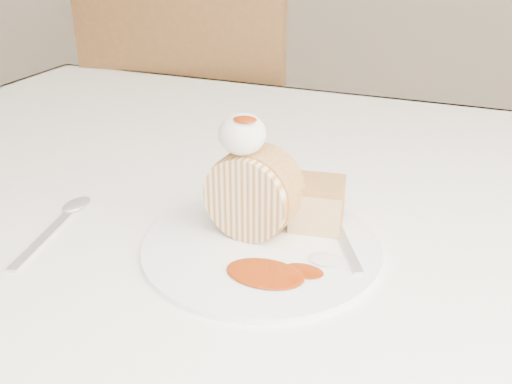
% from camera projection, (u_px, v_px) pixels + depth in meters
% --- Properties ---
extents(table, '(1.40, 0.90, 0.75)m').
position_uv_depth(table, '(291.00, 251.00, 0.75)').
color(table, white).
rests_on(table, ground).
extents(chair_far, '(0.52, 0.52, 0.99)m').
position_uv_depth(chair_far, '(201.00, 133.00, 1.44)').
color(chair_far, brown).
rests_on(chair_far, ground).
extents(plate, '(0.28, 0.28, 0.01)m').
position_uv_depth(plate, '(262.00, 246.00, 0.58)').
color(plate, white).
rests_on(plate, table).
extents(roulade_slice, '(0.09, 0.06, 0.09)m').
position_uv_depth(roulade_slice, '(253.00, 193.00, 0.58)').
color(roulade_slice, beige).
rests_on(roulade_slice, plate).
extents(cake_chunk, '(0.06, 0.06, 0.05)m').
position_uv_depth(cake_chunk, '(317.00, 207.00, 0.60)').
color(cake_chunk, '#BA7D46').
rests_on(cake_chunk, plate).
extents(whipped_cream, '(0.05, 0.05, 0.04)m').
position_uv_depth(whipped_cream, '(242.00, 134.00, 0.55)').
color(whipped_cream, silver).
rests_on(whipped_cream, roulade_slice).
extents(caramel_drizzle, '(0.02, 0.02, 0.01)m').
position_uv_depth(caramel_drizzle, '(245.00, 114.00, 0.53)').
color(caramel_drizzle, maroon).
rests_on(caramel_drizzle, whipped_cream).
extents(caramel_pool, '(0.08, 0.06, 0.00)m').
position_uv_depth(caramel_pool, '(265.00, 273.00, 0.53)').
color(caramel_pool, maroon).
rests_on(caramel_pool, plate).
extents(fork, '(0.08, 0.14, 0.00)m').
position_uv_depth(fork, '(346.00, 245.00, 0.57)').
color(fork, silver).
rests_on(fork, plate).
extents(spoon, '(0.05, 0.15, 0.00)m').
position_uv_depth(spoon, '(43.00, 240.00, 0.60)').
color(spoon, silver).
rests_on(spoon, table).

